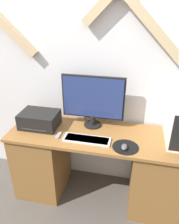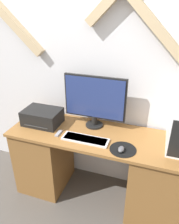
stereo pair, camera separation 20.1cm
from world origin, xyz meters
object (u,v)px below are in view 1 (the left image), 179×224
object	(u,v)px
monitor	(93,99)
printer	(40,119)
mouse	(124,147)
remote_control	(58,135)
keyboard	(87,139)
computer_tower	(179,121)

from	to	relation	value
monitor	printer	world-z (taller)	monitor
monitor	mouse	xyz separation A→B (m)	(0.35, -0.34, -0.27)
mouse	printer	distance (m)	0.90
printer	remote_control	xyz separation A→B (m)	(0.24, -0.13, -0.07)
keyboard	printer	bearing A→B (deg)	164.31
keyboard	mouse	world-z (taller)	mouse
mouse	remote_control	xyz separation A→B (m)	(-0.62, 0.07, -0.02)
monitor	printer	distance (m)	0.58
remote_control	keyboard	bearing A→B (deg)	-2.72
computer_tower	keyboard	bearing A→B (deg)	-164.85
computer_tower	monitor	bearing A→B (deg)	175.33
monitor	mouse	bearing A→B (deg)	-44.54
remote_control	computer_tower	bearing A→B (deg)	10.66
monitor	computer_tower	xyz separation A→B (m)	(0.80, -0.07, -0.11)
computer_tower	printer	size ratio (longest dim) A/B	1.28
mouse	computer_tower	world-z (taller)	computer_tower
keyboard	computer_tower	world-z (taller)	computer_tower
monitor	computer_tower	world-z (taller)	monitor
keyboard	mouse	bearing A→B (deg)	-9.99
monitor	mouse	world-z (taller)	monitor
monitor	computer_tower	size ratio (longest dim) A/B	1.28
monitor	keyboard	bearing A→B (deg)	-89.37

